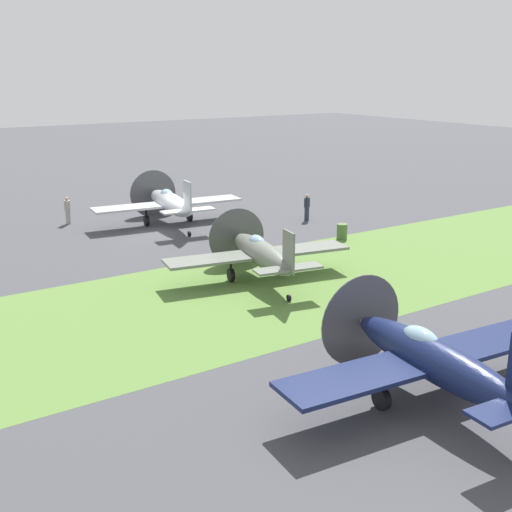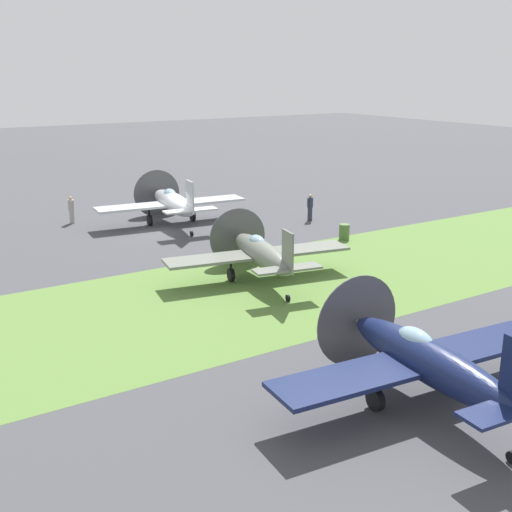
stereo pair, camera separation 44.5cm
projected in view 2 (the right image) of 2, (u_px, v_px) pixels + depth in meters
The scene contains 8 objects.
ground_plane at pixel (173, 232), 38.45m from camera, with size 160.00×160.00×0.00m, color #424247.
grass_verge at pixel (285, 286), 28.79m from camera, with size 120.00×11.00×0.01m, color #567A38.
airplane_lead at pixel (173, 202), 39.84m from camera, with size 9.59×7.60×3.40m.
airplane_wingman at pixel (260, 253), 29.22m from camera, with size 8.94×7.13×3.16m.
airplane_trail at pixel (425, 359), 18.24m from camera, with size 9.54×7.55×3.39m.
ground_crew_chief at pixel (310, 207), 41.00m from camera, with size 0.59×0.38×1.73m.
ground_crew_mechanic at pixel (71, 209), 40.31m from camera, with size 0.38×0.61×1.73m.
fuel_drum at pixel (344, 232), 36.53m from camera, with size 0.60×0.60×0.90m, color #476633.
Camera 2 is at (-15.69, -34.23, 9.38)m, focal length 44.76 mm.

